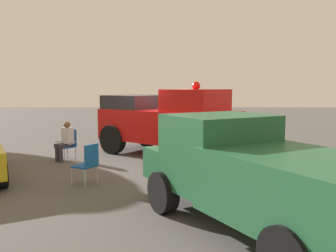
# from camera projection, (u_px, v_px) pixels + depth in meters

# --- Properties ---
(ground_plane) EXTENTS (60.00, 60.00, 0.00)m
(ground_plane) POSITION_uv_depth(u_px,v_px,m) (154.00, 155.00, 13.00)
(ground_plane) COLOR #514F4C
(vintage_fire_truck) EXTENTS (5.22, 6.11, 2.59)m
(vintage_fire_truck) POSITION_uv_depth(u_px,v_px,m) (173.00, 122.00, 12.71)
(vintage_fire_truck) COLOR black
(vintage_fire_truck) RESTS_ON ground
(parked_pickup) EXTENTS (5.06, 3.96, 1.90)m
(parked_pickup) POSITION_uv_depth(u_px,v_px,m) (252.00, 172.00, 6.09)
(parked_pickup) COLOR black
(parked_pickup) RESTS_ON ground
(lawn_chair_near_truck) EXTENTS (0.69, 0.69, 1.02)m
(lawn_chair_near_truck) POSITION_uv_depth(u_px,v_px,m) (69.00, 142.00, 12.00)
(lawn_chair_near_truck) COLOR #B7BABF
(lawn_chair_near_truck) RESTS_ON ground
(lawn_chair_by_car) EXTENTS (0.67, 0.67, 1.02)m
(lawn_chair_by_car) POSITION_uv_depth(u_px,v_px,m) (88.00, 161.00, 8.95)
(lawn_chair_by_car) COLOR #B7BABF
(lawn_chair_by_car) RESTS_ON ground
(spectator_seated) EXTENTS (0.65, 0.62, 1.29)m
(spectator_seated) POSITION_uv_depth(u_px,v_px,m) (65.00, 140.00, 11.88)
(spectator_seated) COLOR #383842
(spectator_seated) RESTS_ON ground
(spectator_standing) EXTENTS (0.60, 0.44, 1.68)m
(spectator_standing) POSITION_uv_depth(u_px,v_px,m) (155.00, 119.00, 16.27)
(spectator_standing) COLOR #2D334C
(spectator_standing) RESTS_ON ground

